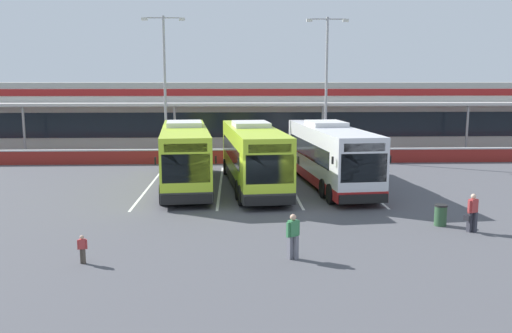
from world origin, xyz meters
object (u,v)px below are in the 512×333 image
at_px(pedestrian_in_dark_coat, 293,235).
at_px(litter_bin, 441,215).
at_px(coach_bus_leftmost, 185,157).
at_px(coach_bus_centre, 330,156).
at_px(coach_bus_left_centre, 253,157).
at_px(pedestrian_child, 82,248).
at_px(lamp_post_centre, 326,79).
at_px(lamp_post_west, 165,79).
at_px(pedestrian_with_handbag, 472,212).

distance_m(pedestrian_in_dark_coat, litter_bin, 8.02).
relative_size(coach_bus_leftmost, coach_bus_centre, 1.00).
bearing_deg(coach_bus_left_centre, pedestrian_child, -115.70).
bearing_deg(lamp_post_centre, coach_bus_left_centre, -118.68).
bearing_deg(coach_bus_left_centre, coach_bus_centre, 2.87).
xyz_separation_m(lamp_post_west, litter_bin, (14.18, -19.61, -5.82)).
relative_size(pedestrian_child, litter_bin, 1.08).
relative_size(pedestrian_with_handbag, pedestrian_child, 1.61).
distance_m(coach_bus_left_centre, coach_bus_centre, 4.55).
xyz_separation_m(pedestrian_child, lamp_post_centre, (12.42, 24.28, 5.75)).
bearing_deg(litter_bin, lamp_post_centre, 94.86).
distance_m(coach_bus_leftmost, pedestrian_in_dark_coat, 14.25).
height_order(pedestrian_with_handbag, litter_bin, pedestrian_with_handbag).
bearing_deg(pedestrian_with_handbag, litter_bin, 131.10).
bearing_deg(lamp_post_west, coach_bus_leftmost, -77.14).
xyz_separation_m(pedestrian_in_dark_coat, litter_bin, (6.86, 4.13, -0.41)).
xyz_separation_m(coach_bus_leftmost, pedestrian_with_handbag, (12.72, -10.24, -0.93)).
bearing_deg(pedestrian_child, lamp_post_west, 90.15).
bearing_deg(pedestrian_in_dark_coat, lamp_post_centre, 77.90).
relative_size(coach_bus_centre, pedestrian_child, 12.28).
height_order(lamp_post_centre, litter_bin, lamp_post_centre).
bearing_deg(pedestrian_child, coach_bus_left_centre, 64.30).
xyz_separation_m(coach_bus_leftmost, coach_bus_centre, (8.54, -0.19, 0.00)).
bearing_deg(lamp_post_west, pedestrian_in_dark_coat, -72.85).
xyz_separation_m(pedestrian_with_handbag, litter_bin, (-0.91, 1.04, -0.39)).
height_order(pedestrian_child, lamp_post_west, lamp_post_west).
xyz_separation_m(pedestrian_with_handbag, pedestrian_in_dark_coat, (-7.77, -3.09, 0.02)).
bearing_deg(lamp_post_centre, pedestrian_with_handbag, -82.93).
xyz_separation_m(coach_bus_leftmost, lamp_post_centre, (10.11, 10.76, 4.50)).
distance_m(lamp_post_west, litter_bin, 24.89).
height_order(coach_bus_centre, lamp_post_centre, lamp_post_centre).
bearing_deg(coach_bus_centre, coach_bus_leftmost, 178.70).
relative_size(coach_bus_leftmost, pedestrian_with_handbag, 7.62).
distance_m(pedestrian_with_handbag, pedestrian_child, 15.38).
distance_m(coach_bus_centre, litter_bin, 9.67).
bearing_deg(lamp_post_west, lamp_post_centre, 1.64).
height_order(coach_bus_centre, pedestrian_in_dark_coat, coach_bus_centre).
distance_m(coach_bus_centre, pedestrian_child, 17.24).
bearing_deg(pedestrian_in_dark_coat, litter_bin, 31.05).
xyz_separation_m(coach_bus_left_centre, lamp_post_centre, (6.12, 11.18, 4.50)).
bearing_deg(coach_bus_left_centre, coach_bus_leftmost, 173.97).
height_order(coach_bus_centre, litter_bin, coach_bus_centre).
relative_size(lamp_post_west, lamp_post_centre, 1.00).
height_order(pedestrian_in_dark_coat, lamp_post_west, lamp_post_west).
xyz_separation_m(pedestrian_in_dark_coat, lamp_post_west, (-7.32, 23.74, 5.42)).
relative_size(pedestrian_in_dark_coat, lamp_post_centre, 0.15).
relative_size(pedestrian_with_handbag, lamp_post_centre, 0.15).
distance_m(pedestrian_with_handbag, pedestrian_in_dark_coat, 8.36).
xyz_separation_m(coach_bus_left_centre, pedestrian_with_handbag, (8.72, -9.82, -0.93)).
height_order(coach_bus_leftmost, pedestrian_with_handbag, coach_bus_leftmost).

